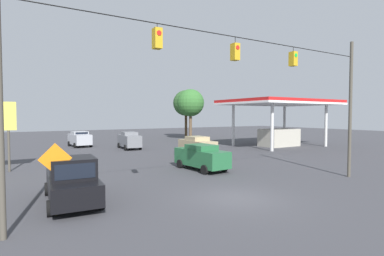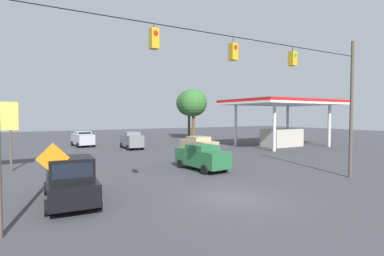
{
  "view_description": "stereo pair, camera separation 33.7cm",
  "coord_description": "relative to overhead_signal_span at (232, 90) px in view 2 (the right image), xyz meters",
  "views": [
    {
      "loc": [
        9.06,
        10.96,
        3.96
      ],
      "look_at": [
        -1.34,
        -6.32,
        3.09
      ],
      "focal_mm": 28.0,
      "sensor_mm": 36.0,
      "label": 1
    },
    {
      "loc": [
        8.77,
        11.13,
        3.96
      ],
      "look_at": [
        -1.34,
        -6.32,
        3.09
      ],
      "focal_mm": 28.0,
      "sensor_mm": 36.0,
      "label": 2
    }
  ],
  "objects": [
    {
      "name": "traffic_cone_third",
      "position": [
        6.68,
        -10.25,
        -4.83
      ],
      "size": [
        0.41,
        0.41,
        0.62
      ],
      "primitive_type": "cone",
      "color": "orange",
      "rests_on": "ground_plane"
    },
    {
      "name": "overhead_signal_span",
      "position": [
        0.0,
        0.0,
        0.0
      ],
      "size": [
        18.98,
        0.38,
        8.58
      ],
      "color": "#4C473D",
      "rests_on": "ground_plane"
    },
    {
      "name": "traffic_cone_second",
      "position": [
        6.53,
        -6.86,
        -4.83
      ],
      "size": [
        0.41,
        0.41,
        0.62
      ],
      "primitive_type": "cone",
      "color": "orange",
      "rests_on": "ground_plane"
    },
    {
      "name": "traffic_cone_fourth",
      "position": [
        6.49,
        -13.63,
        -4.83
      ],
      "size": [
        0.41,
        0.41,
        0.62
      ],
      "primitive_type": "cone",
      "color": "orange",
      "rests_on": "ground_plane"
    },
    {
      "name": "tree_horizon_left",
      "position": [
        -17.1,
        -34.35,
        0.89
      ],
      "size": [
        4.49,
        4.49,
        8.31
      ],
      "color": "#4C3823",
      "rests_on": "ground_plane"
    },
    {
      "name": "sedan_grey_oncoming_deep",
      "position": [
        -2.67,
        -22.59,
        -4.11
      ],
      "size": [
        2.12,
        4.51,
        1.99
      ],
      "color": "slate",
      "rests_on": "ground_plane"
    },
    {
      "name": "work_zone_sign",
      "position": [
        7.59,
        -1.92,
        -3.15
      ],
      "size": [
        1.27,
        0.06,
        2.84
      ],
      "color": "slate",
      "rests_on": "ground_plane"
    },
    {
      "name": "gas_station",
      "position": [
        -20.08,
        -15.75,
        -0.87
      ],
      "size": [
        13.59,
        9.69,
        5.85
      ],
      "color": "red",
      "rests_on": "ground_plane"
    },
    {
      "name": "sedan_silver_withflow_deep",
      "position": [
        1.84,
        -28.14,
        -4.14
      ],
      "size": [
        2.4,
        4.28,
        1.92
      ],
      "color": "#A8AAB2",
      "rests_on": "ground_plane"
    },
    {
      "name": "sedan_tan_oncoming_far",
      "position": [
        -5.63,
        -12.33,
        -4.11
      ],
      "size": [
        2.0,
        4.34,
        1.98
      ],
      "color": "tan",
      "rests_on": "ground_plane"
    },
    {
      "name": "ground_plane",
      "position": [
        -0.02,
        0.16,
        -5.14
      ],
      "size": [
        140.0,
        140.0,
        0.0
      ],
      "primitive_type": "plane",
      "color": "#3D3D42"
    },
    {
      "name": "sedan_green_crossing_near",
      "position": [
        -2.62,
        -6.94,
        -4.18
      ],
      "size": [
        2.23,
        4.7,
        1.83
      ],
      "color": "#236038",
      "rests_on": "ground_plane"
    },
    {
      "name": "pickup_truck_black_parked_shoulder",
      "position": [
        6.79,
        -3.11,
        -4.16
      ],
      "size": [
        2.43,
        5.42,
        2.12
      ],
      "color": "black",
      "rests_on": "ground_plane"
    },
    {
      "name": "traffic_cone_nearest",
      "position": [
        6.55,
        -3.83,
        -4.83
      ],
      "size": [
        0.41,
        0.41,
        0.62
      ],
      "primitive_type": "cone",
      "color": "orange",
      "rests_on": "ground_plane"
    },
    {
      "name": "traffic_cone_fifth",
      "position": [
        6.72,
        -16.6,
        -4.83
      ],
      "size": [
        0.41,
        0.41,
        0.62
      ],
      "primitive_type": "cone",
      "color": "orange",
      "rests_on": "ground_plane"
    },
    {
      "name": "tree_horizon_right",
      "position": [
        -15.32,
        -29.83,
        0.73
      ],
      "size": [
        4.34,
        4.34,
        8.08
      ],
      "color": "brown",
      "rests_on": "ground_plane"
    }
  ]
}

